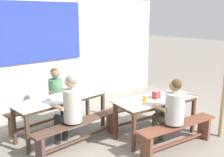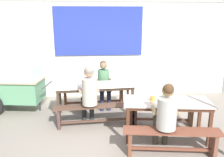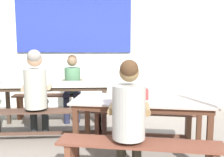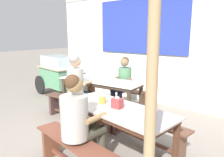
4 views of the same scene
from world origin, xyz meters
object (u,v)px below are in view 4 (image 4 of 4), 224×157
Objects in this scene: dining_table_near at (116,113)px; condiment_jar at (102,99)px; dining_table_far at (100,83)px; bench_near_back at (143,127)px; person_center_facing at (123,81)px; bench_near_front at (81,156)px; tissue_box at (117,103)px; soup_bowl at (94,77)px; bench_far_front at (82,108)px; bench_far_back at (115,94)px; person_left_back_turned at (77,83)px; wooden_support_post at (151,98)px; person_near_front at (79,119)px; food_cart at (59,72)px.

condiment_jar reaches higher than dining_table_near.
dining_table_far is 1.62m from bench_near_back.
bench_near_back is 1.72m from person_center_facing.
condiment_jar is at bearing 107.40° from bench_near_front.
tissue_box reaches higher than dining_table_far.
dining_table_near is at bearing -41.92° from dining_table_far.
soup_bowl is at bearing -131.24° from person_center_facing.
bench_far_front is at bearing -67.55° from soup_bowl.
person_left_back_turned reaches higher than bench_far_back.
tissue_box reaches higher than bench_near_front.
bench_near_front is 13.88× the size of condiment_jar.
bench_near_front is at bearing 165.94° from wooden_support_post.
bench_far_back is at bearing 118.96° from bench_near_front.
bench_near_back is (1.44, -0.64, -0.38)m from dining_table_far.
dining_table_near is 14.19× the size of condiment_jar.
tissue_box is 0.28m from condiment_jar.
person_left_back_turned is at bearing 138.00° from person_near_front.
condiment_jar is (-0.28, 0.03, -0.01)m from tissue_box.
wooden_support_post is at bearing -51.16° from person_center_facing.
person_left_back_turned is (-0.17, 0.05, 0.47)m from bench_far_front.
person_left_back_turned is (1.82, -0.97, 0.11)m from food_cart.
bench_far_front is 1.14× the size of bench_near_front.
bench_far_back is (-1.41, 1.82, -0.38)m from dining_table_near.
tissue_box is (1.42, -1.81, 0.52)m from bench_far_back.
dining_table_near is 1.40× the size of person_center_facing.
dining_table_far is 1.22× the size of bench_near_back.
dining_table_far is 1.84m from tissue_box.
soup_bowl is (-1.40, 1.75, 0.06)m from person_near_front.
person_center_facing reaches higher than tissue_box.
person_near_front is (3.13, -2.15, 0.06)m from food_cart.
wooden_support_post is (1.03, -0.26, 0.97)m from bench_near_front.
bench_near_back is at bearing -17.38° from food_cart.
bench_near_back is (1.40, -0.04, -0.00)m from bench_far_front.
dining_table_near is 0.53m from person_near_front.
dining_table_far is 0.71m from bench_far_front.
bench_far_front is 1.56× the size of person_center_facing.
bench_far_back is 3.70m from wooden_support_post.
dining_table_near is 0.90× the size of bench_far_front.
person_near_front is at bearing -80.19° from condiment_jar.
person_left_back_turned is 0.53× the size of wooden_support_post.
tissue_box is at bearing -51.89° from bench_far_back.
bench_far_front is 1.17× the size of food_cart.
condiment_jar is 1.78m from soup_bowl.
bench_near_back is (1.48, -1.23, -0.01)m from bench_far_back.
dining_table_near is 1.09× the size of bench_near_back.
food_cart is at bearing 153.69° from tissue_box.
bench_far_back is 0.69× the size of wooden_support_post.
wooden_support_post is at bearing -41.76° from dining_table_far.
wooden_support_post is at bearing -14.06° from bench_near_front.
bench_near_front is 0.83m from condiment_jar.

